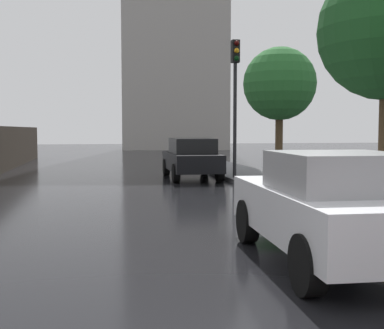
{
  "coord_description": "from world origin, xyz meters",
  "views": [
    {
      "loc": [
        -0.32,
        -2.46,
        1.77
      ],
      "look_at": [
        1.52,
        7.27,
        1.07
      ],
      "focal_mm": 45.95,
      "sensor_mm": 36.0,
      "label": 1
    }
  ],
  "objects": [
    {
      "name": "traffic_light",
      "position": [
        4.22,
        13.69,
        3.34
      ],
      "size": [
        0.26,
        0.39,
        4.64
      ],
      "color": "black",
      "rests_on": "sidewalk_strip"
    },
    {
      "name": "street_tree_mid",
      "position": [
        6.75,
        16.2,
        3.58
      ],
      "size": [
        2.9,
        2.9,
        5.05
      ],
      "color": "#4C3823",
      "rests_on": "ground"
    },
    {
      "name": "car_white_near_kerb",
      "position": [
        2.69,
        3.52,
        0.76
      ],
      "size": [
        1.95,
        3.91,
        1.48
      ],
      "rotation": [
        0.0,
        0.0,
        -0.05
      ],
      "color": "silver",
      "rests_on": "ground"
    },
    {
      "name": "car_black_mid_road",
      "position": [
        2.96,
        15.02,
        0.76
      ],
      "size": [
        1.76,
        3.98,
        1.47
      ],
      "rotation": [
        0.0,
        0.0,
        -0.01
      ],
      "color": "black",
      "rests_on": "ground"
    }
  ]
}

